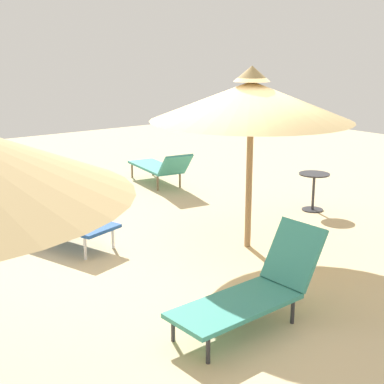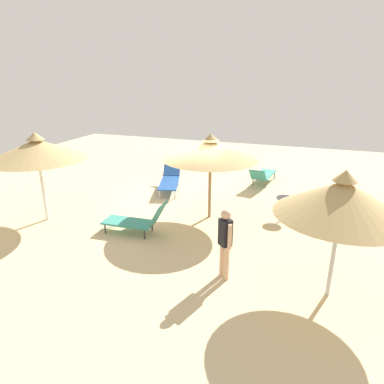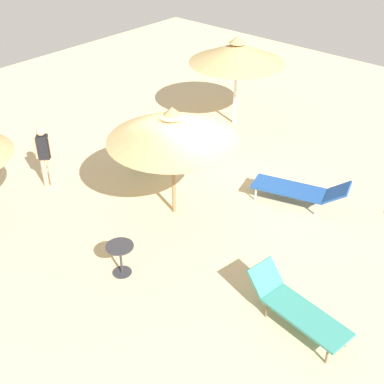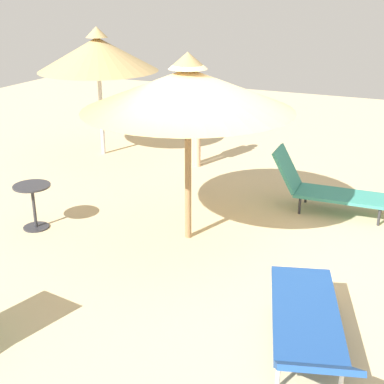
{
  "view_description": "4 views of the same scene",
  "coord_description": "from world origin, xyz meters",
  "px_view_note": "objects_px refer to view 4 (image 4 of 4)",
  "views": [
    {
      "loc": [
        -5.93,
        4.71,
        2.92
      ],
      "look_at": [
        0.25,
        -0.02,
        0.86
      ],
      "focal_mm": 51.59,
      "sensor_mm": 36.0,
      "label": 1
    },
    {
      "loc": [
        -9.75,
        -3.48,
        4.34
      ],
      "look_at": [
        -0.28,
        -0.16,
        0.8
      ],
      "focal_mm": 31.52,
      "sensor_mm": 36.0,
      "label": 2
    },
    {
      "loc": [
        6.68,
        -7.89,
        7.08
      ],
      "look_at": [
        0.49,
        -0.87,
        0.92
      ],
      "focal_mm": 48.15,
      "sensor_mm": 36.0,
      "label": 3
    },
    {
      "loc": [
        6.32,
        2.29,
        3.48
      ],
      "look_at": [
        0.49,
        -0.35,
        1.02
      ],
      "focal_mm": 50.45,
      "sensor_mm": 36.0,
      "label": 4
    }
  ],
  "objects_px": {
    "parasol_umbrella_near_right": "(188,89)",
    "side_table_round": "(33,199)",
    "parasol_umbrella_far_right": "(98,54)",
    "lounge_chair_center": "(308,324)",
    "lounge_chair_far_left": "(324,187)",
    "person_standing_edge": "(196,121)"
  },
  "relations": [
    {
      "from": "parasol_umbrella_far_right",
      "to": "side_table_round",
      "type": "distance_m",
      "value": 4.26
    },
    {
      "from": "parasol_umbrella_far_right",
      "to": "person_standing_edge",
      "type": "bearing_deg",
      "value": 92.39
    },
    {
      "from": "parasol_umbrella_near_right",
      "to": "lounge_chair_center",
      "type": "height_order",
      "value": "parasol_umbrella_near_right"
    },
    {
      "from": "lounge_chair_center",
      "to": "lounge_chair_far_left",
      "type": "distance_m",
      "value": 3.91
    },
    {
      "from": "lounge_chair_center",
      "to": "side_table_round",
      "type": "bearing_deg",
      "value": -107.07
    },
    {
      "from": "parasol_umbrella_far_right",
      "to": "parasol_umbrella_near_right",
      "type": "distance_m",
      "value": 4.62
    },
    {
      "from": "parasol_umbrella_near_right",
      "to": "person_standing_edge",
      "type": "bearing_deg",
      "value": -157.96
    },
    {
      "from": "parasol_umbrella_near_right",
      "to": "side_table_round",
      "type": "relative_size",
      "value": 4.17
    },
    {
      "from": "parasol_umbrella_far_right",
      "to": "lounge_chair_far_left",
      "type": "relative_size",
      "value": 1.44
    },
    {
      "from": "parasol_umbrella_far_right",
      "to": "person_standing_edge",
      "type": "xyz_separation_m",
      "value": [
        -0.09,
        2.19,
        -1.21
      ]
    },
    {
      "from": "side_table_round",
      "to": "parasol_umbrella_far_right",
      "type": "bearing_deg",
      "value": -162.12
    },
    {
      "from": "parasol_umbrella_far_right",
      "to": "lounge_chair_far_left",
      "type": "bearing_deg",
      "value": 76.12
    },
    {
      "from": "person_standing_edge",
      "to": "side_table_round",
      "type": "xyz_separation_m",
      "value": [
        3.82,
        -0.98,
        -0.46
      ]
    },
    {
      "from": "parasol_umbrella_far_right",
      "to": "person_standing_edge",
      "type": "distance_m",
      "value": 2.5
    },
    {
      "from": "lounge_chair_far_left",
      "to": "side_table_round",
      "type": "xyz_separation_m",
      "value": [
        2.48,
        -3.85,
        0.06
      ]
    },
    {
      "from": "parasol_umbrella_near_right",
      "to": "side_table_round",
      "type": "distance_m",
      "value": 2.91
    },
    {
      "from": "lounge_chair_far_left",
      "to": "side_table_round",
      "type": "distance_m",
      "value": 4.58
    },
    {
      "from": "lounge_chair_center",
      "to": "side_table_round",
      "type": "distance_m",
      "value": 4.69
    },
    {
      "from": "lounge_chair_center",
      "to": "lounge_chair_far_left",
      "type": "xyz_separation_m",
      "value": [
        -3.85,
        -0.63,
        0.01
      ]
    },
    {
      "from": "person_standing_edge",
      "to": "parasol_umbrella_near_right",
      "type": "bearing_deg",
      "value": 22.04
    },
    {
      "from": "lounge_chair_center",
      "to": "parasol_umbrella_near_right",
      "type": "bearing_deg",
      "value": -132.64
    },
    {
      "from": "lounge_chair_far_left",
      "to": "person_standing_edge",
      "type": "bearing_deg",
      "value": -115.07
    }
  ]
}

